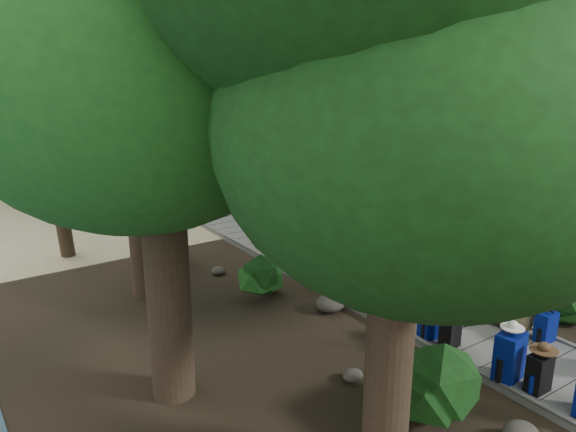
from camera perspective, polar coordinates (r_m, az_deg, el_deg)
ground at (r=11.64m, az=9.58°, el=-7.91°), size 120.00×120.00×0.00m
sand_beach at (r=25.18m, az=-16.44°, el=4.67°), size 40.00×22.00×0.02m
boardwalk at (r=12.29m, az=6.36°, el=-6.15°), size 2.00×12.00×0.12m
backpack_left_b at (r=8.85m, az=24.17°, el=-14.19°), size 0.34×0.24×0.62m
backpack_left_c at (r=8.93m, az=21.59°, el=-12.90°), size 0.48×0.37×0.80m
backpack_left_d at (r=9.82m, az=14.45°, el=-10.19°), size 0.45×0.37×0.61m
backpack_right_c at (r=10.30m, az=24.73°, el=-10.04°), size 0.33×0.24×0.57m
backpack_right_d at (r=10.52m, az=22.03°, el=-9.26°), size 0.41×0.35×0.54m
duffel_right_khaki at (r=10.63m, az=21.23°, el=-9.23°), size 0.55×0.72×0.43m
suitcase_on_boardwalk at (r=9.51m, az=16.10°, el=-11.25°), size 0.42×0.31×0.59m
lone_suitcase_on_sand at (r=18.06m, az=-7.42°, el=2.14°), size 0.52×0.37×0.74m
hat_brown at (r=8.72m, az=24.60°, el=-11.96°), size 0.38×0.38×0.12m
hat_white at (r=8.76m, az=21.88°, el=-10.16°), size 0.34×0.34×0.11m
kayak at (r=18.62m, az=-19.04°, el=1.14°), size 1.72×3.25×0.32m
sun_lounger at (r=21.52m, az=-3.08°, el=4.33°), size 0.91×2.00×0.62m
tree_right_c at (r=14.02m, az=16.66°, el=14.75°), size 5.23×5.23×9.04m
tree_right_d at (r=17.35m, az=14.67°, el=17.69°), size 5.82×5.82×10.67m
tree_right_e at (r=19.33m, az=4.03°, el=15.10°), size 4.87×4.87×8.77m
tree_right_f at (r=22.67m, az=5.24°, el=17.75°), size 6.04×6.04×10.79m
tree_left_a at (r=5.68m, az=11.37°, el=6.59°), size 4.53×4.53×7.54m
tree_left_b at (r=7.26m, az=-13.34°, el=12.88°), size 4.81×4.81×8.66m
tree_left_c at (r=10.95m, az=-15.52°, el=9.41°), size 4.05×4.05×7.05m
tree_back_a at (r=23.49m, az=-21.25°, el=15.90°), size 5.84×5.84×10.11m
tree_back_b at (r=24.74m, az=-13.75°, el=17.69°), size 6.26×6.26×11.18m
tree_back_c at (r=26.45m, az=-5.58°, el=15.77°), size 5.11×5.11×9.21m
palm_right_a at (r=17.26m, az=5.26°, el=13.23°), size 4.53×4.53×7.72m
palm_right_b at (r=22.28m, az=0.26°, el=15.75°), size 4.74×4.74×9.15m
palm_right_c at (r=22.97m, az=-7.63°, el=12.60°), size 4.23×4.23×6.74m
palm_left_a at (r=13.74m, az=-23.98°, el=10.61°), size 4.65×4.65×7.40m
rock_left_b at (r=8.73m, az=6.59°, el=-15.77°), size 0.32×0.29×0.18m
rock_left_c at (r=10.77m, az=4.33°, el=-8.82°), size 0.58×0.52×0.32m
rock_left_d at (r=12.57m, az=-7.10°, el=-5.53°), size 0.31×0.28×0.17m
rock_right_b at (r=12.49m, az=22.79°, el=-6.62°), size 0.48×0.44×0.27m
rock_right_c at (r=13.37m, az=10.38°, el=-4.34°), size 0.31×0.28×0.17m
rock_right_d at (r=16.05m, az=7.94°, el=-0.46°), size 0.60×0.54×0.33m
shrub_left_a at (r=7.87m, az=14.70°, el=-16.17°), size 1.22×1.22×1.10m
shrub_left_b at (r=11.23m, az=-2.23°, el=-6.23°), size 0.94×0.94×0.85m
shrub_left_c at (r=13.13m, az=-12.49°, el=-2.73°), size 1.20×1.20×1.08m
shrub_right_a at (r=11.40m, az=25.64°, el=-7.26°), size 1.06×1.06×0.95m
shrub_right_b at (r=14.71m, az=11.27°, el=-0.68°), size 1.18×1.18×1.06m
shrub_right_c at (r=16.99m, az=1.83°, el=1.39°), size 0.87×0.87×0.78m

